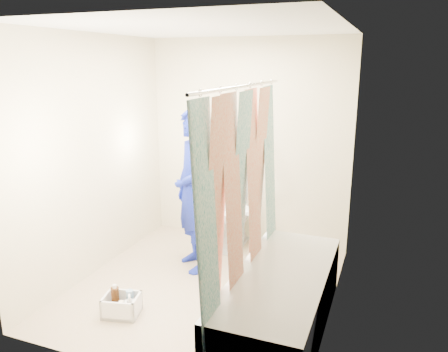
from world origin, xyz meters
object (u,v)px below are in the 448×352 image
at_px(bathtub, 280,300).
at_px(plumber, 194,191).
at_px(toilet, 235,211).
at_px(cleaning_caddy, 123,306).

relative_size(bathtub, plumber, 1.04).
distance_m(toilet, plumber, 0.86).
distance_m(bathtub, cleaning_caddy, 1.36).
bearing_deg(plumber, bathtub, 10.47).
relative_size(toilet, plumber, 0.50).
height_order(toilet, plumber, plumber).
bearing_deg(bathtub, toilet, 121.72).
height_order(toilet, cleaning_caddy, toilet).
distance_m(toilet, cleaning_caddy, 1.86).
height_order(bathtub, plumber, plumber).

